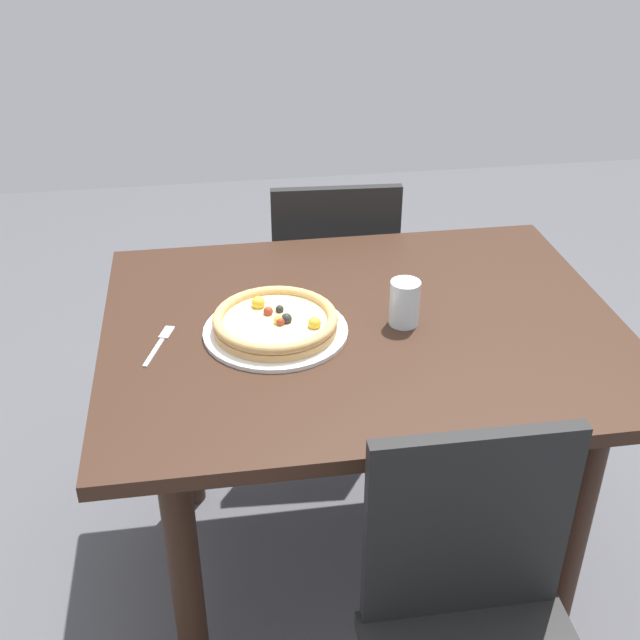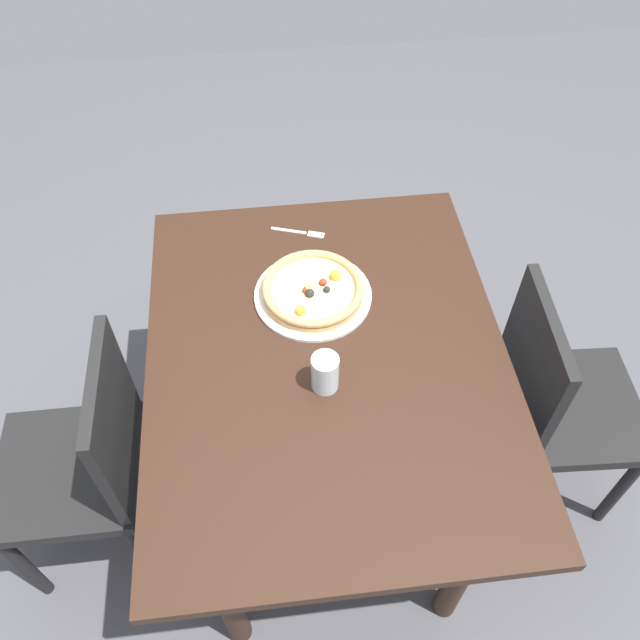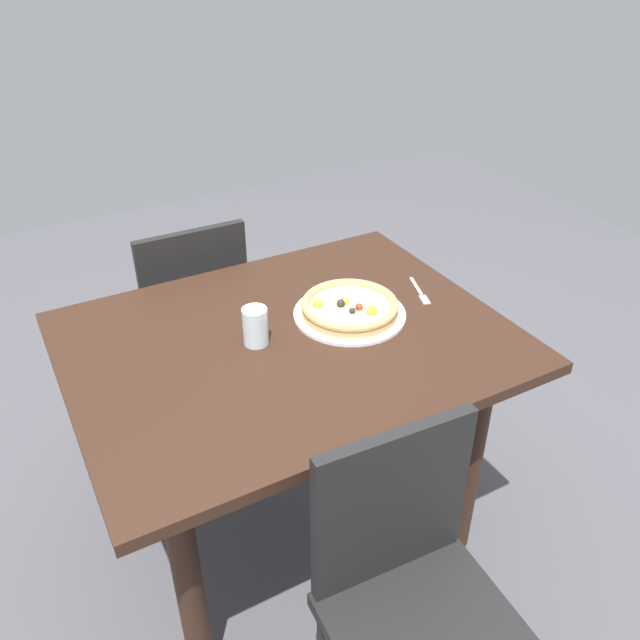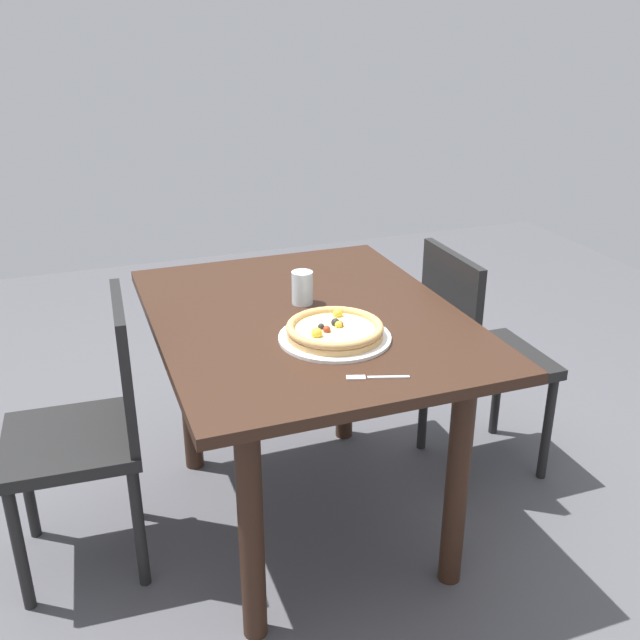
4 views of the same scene
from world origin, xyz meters
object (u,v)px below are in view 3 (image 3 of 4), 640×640
(plate, at_px, (350,314))
(chair_far, at_px, (415,601))
(fork, at_px, (420,293))
(dining_table, at_px, (290,373))
(pizza, at_px, (350,307))
(drinking_glass, at_px, (255,326))
(chair_near, at_px, (190,317))

(plate, bearing_deg, chair_far, 70.63)
(plate, relative_size, fork, 2.03)
(dining_table, xyz_separation_m, plate, (-0.21, -0.02, 0.13))
(plate, height_order, pizza, pizza)
(fork, distance_m, drinking_glass, 0.56)
(drinking_glass, bearing_deg, fork, -179.81)
(chair_far, height_order, plate, chair_far)
(dining_table, relative_size, drinking_glass, 11.10)
(chair_near, distance_m, chair_far, 1.37)
(fork, bearing_deg, pizza, -70.44)
(chair_far, distance_m, fork, 0.91)
(chair_far, relative_size, fork, 5.50)
(chair_near, relative_size, fork, 5.50)
(drinking_glass, bearing_deg, plate, 179.53)
(dining_table, height_order, chair_near, chair_near)
(chair_near, xyz_separation_m, pizza, (-0.29, 0.67, 0.32))
(pizza, distance_m, fork, 0.26)
(plate, xyz_separation_m, fork, (-0.26, -0.00, -0.00))
(dining_table, bearing_deg, chair_far, 86.67)
(chair_far, height_order, drinking_glass, chair_far)
(chair_near, height_order, drinking_glass, chair_near)
(chair_far, xyz_separation_m, plate, (-0.25, -0.70, 0.29))
(dining_table, height_order, drinking_glass, drinking_glass)
(pizza, bearing_deg, chair_far, 70.66)
(dining_table, distance_m, drinking_glass, 0.20)
(chair_far, bearing_deg, drinking_glass, -82.63)
(chair_near, xyz_separation_m, drinking_glass, (0.01, 0.66, 0.34))
(pizza, height_order, drinking_glass, drinking_glass)
(fork, bearing_deg, chair_far, -17.06)
(dining_table, distance_m, chair_far, 0.70)
(plate, bearing_deg, dining_table, 4.32)
(chair_near, bearing_deg, pizza, -66.53)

